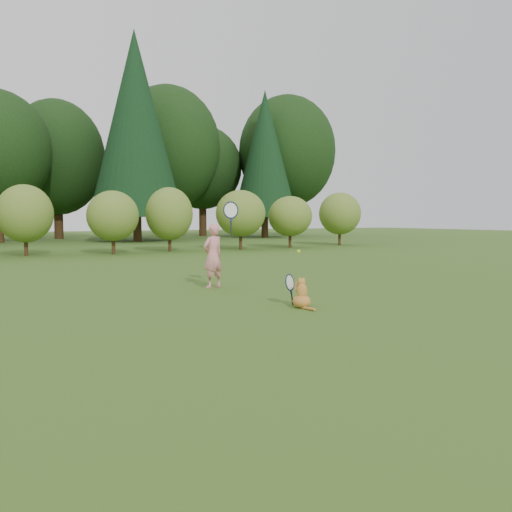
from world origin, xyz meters
TOP-DOWN VIEW (x-y plane):
  - ground at (0.00, 0.00)m, footprint 100.00×100.00m
  - shrub_row at (0.00, 13.00)m, footprint 28.00×3.00m
  - woodland_backdrop at (0.00, 23.00)m, footprint 48.00×10.00m
  - child at (-0.25, 1.78)m, footprint 0.78×0.54m
  - cat at (0.04, -0.97)m, footprint 0.47×0.69m
  - tennis_ball at (1.48, 1.24)m, footprint 0.08×0.08m

SIDE VIEW (x-z plane):
  - ground at x=0.00m, z-range 0.00..0.00m
  - cat at x=0.04m, z-range -0.08..0.59m
  - child at x=-0.25m, z-range -0.29..1.67m
  - tennis_ball at x=1.48m, z-range 0.68..0.76m
  - shrub_row at x=0.00m, z-range 0.00..2.80m
  - woodland_backdrop at x=0.00m, z-range 0.00..15.00m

